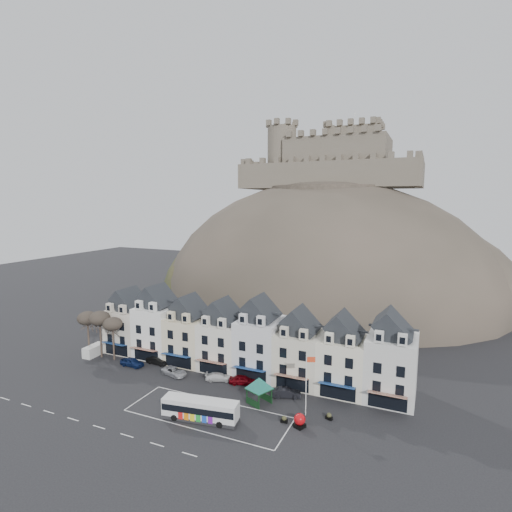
{
  "coord_description": "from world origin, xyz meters",
  "views": [
    {
      "loc": [
        28.13,
        -41.81,
        28.26
      ],
      "look_at": [
        -1.06,
        24.0,
        18.36
      ],
      "focal_mm": 28.0,
      "sensor_mm": 36.0,
      "label": 1
    }
  ],
  "objects_px": {
    "bus_shelter": "(259,383)",
    "car_navy": "(132,362)",
    "red_buoy": "(300,420)",
    "car_silver": "(174,371)",
    "white_van": "(94,350)",
    "bus": "(200,409)",
    "flagpole": "(307,381)",
    "car_white": "(219,377)",
    "car_maroon": "(243,380)",
    "car_charcoal": "(286,393)",
    "car_black": "(157,360)"
  },
  "relations": [
    {
      "from": "bus",
      "to": "flagpole",
      "type": "distance_m",
      "value": 14.35
    },
    {
      "from": "bus_shelter",
      "to": "car_white",
      "type": "xyz_separation_m",
      "value": [
        -8.75,
        4.02,
        -2.36
      ]
    },
    {
      "from": "white_van",
      "to": "red_buoy",
      "type": "bearing_deg",
      "value": -12.58
    },
    {
      "from": "car_white",
      "to": "car_maroon",
      "type": "distance_m",
      "value": 4.05
    },
    {
      "from": "bus",
      "to": "flagpole",
      "type": "relative_size",
      "value": 1.23
    },
    {
      "from": "car_maroon",
      "to": "bus_shelter",
      "type": "bearing_deg",
      "value": -149.64
    },
    {
      "from": "car_white",
      "to": "car_silver",
      "type": "bearing_deg",
      "value": 76.69
    },
    {
      "from": "car_silver",
      "to": "car_charcoal",
      "type": "distance_m",
      "value": 19.32
    },
    {
      "from": "red_buoy",
      "to": "car_silver",
      "type": "bearing_deg",
      "value": 165.08
    },
    {
      "from": "red_buoy",
      "to": "car_white",
      "type": "distance_m",
      "value": 17.48
    },
    {
      "from": "car_silver",
      "to": "car_navy",
      "type": "bearing_deg",
      "value": 103.24
    },
    {
      "from": "bus_shelter",
      "to": "car_charcoal",
      "type": "height_order",
      "value": "bus_shelter"
    },
    {
      "from": "bus",
      "to": "car_white",
      "type": "xyz_separation_m",
      "value": [
        -3.49,
        11.1,
        -0.96
      ]
    },
    {
      "from": "flagpole",
      "to": "car_white",
      "type": "bearing_deg",
      "value": 164.54
    },
    {
      "from": "white_van",
      "to": "car_charcoal",
      "type": "distance_m",
      "value": 37.82
    },
    {
      "from": "flagpole",
      "to": "car_silver",
      "type": "height_order",
      "value": "flagpole"
    },
    {
      "from": "bus",
      "to": "white_van",
      "type": "relative_size",
      "value": 2.42
    },
    {
      "from": "white_van",
      "to": "car_navy",
      "type": "xyz_separation_m",
      "value": [
        9.76,
        -1.03,
        -0.22
      ]
    },
    {
      "from": "car_black",
      "to": "car_charcoal",
      "type": "height_order",
      "value": "car_charcoal"
    },
    {
      "from": "car_navy",
      "to": "car_maroon",
      "type": "bearing_deg",
      "value": -84.9
    },
    {
      "from": "bus_shelter",
      "to": "car_white",
      "type": "bearing_deg",
      "value": 178.62
    },
    {
      "from": "bus",
      "to": "red_buoy",
      "type": "distance_m",
      "value": 12.85
    },
    {
      "from": "car_navy",
      "to": "car_silver",
      "type": "xyz_separation_m",
      "value": [
        8.74,
        0.0,
        -0.1
      ]
    },
    {
      "from": "car_silver",
      "to": "car_white",
      "type": "bearing_deg",
      "value": -67.68
    },
    {
      "from": "car_charcoal",
      "to": "white_van",
      "type": "bearing_deg",
      "value": 68.74
    },
    {
      "from": "car_white",
      "to": "car_charcoal",
      "type": "bearing_deg",
      "value": -116.22
    },
    {
      "from": "car_white",
      "to": "white_van",
      "type": "bearing_deg",
      "value": 68.04
    },
    {
      "from": "bus_shelter",
      "to": "white_van",
      "type": "height_order",
      "value": "bus_shelter"
    },
    {
      "from": "bus",
      "to": "car_charcoal",
      "type": "relative_size",
      "value": 2.45
    },
    {
      "from": "bus_shelter",
      "to": "car_maroon",
      "type": "height_order",
      "value": "bus_shelter"
    },
    {
      "from": "bus_shelter",
      "to": "red_buoy",
      "type": "xyz_separation_m",
      "value": [
        7.05,
        -3.46,
        -2.04
      ]
    },
    {
      "from": "red_buoy",
      "to": "white_van",
      "type": "height_order",
      "value": "white_van"
    },
    {
      "from": "bus_shelter",
      "to": "car_navy",
      "type": "height_order",
      "value": "bus_shelter"
    },
    {
      "from": "bus",
      "to": "car_navy",
      "type": "height_order",
      "value": "bus"
    },
    {
      "from": "red_buoy",
      "to": "car_silver",
      "type": "xyz_separation_m",
      "value": [
        -23.46,
        6.25,
        -0.3
      ]
    },
    {
      "from": "bus_shelter",
      "to": "flagpole",
      "type": "xyz_separation_m",
      "value": [
        7.0,
        -0.34,
        1.81
      ]
    },
    {
      "from": "car_navy",
      "to": "car_maroon",
      "type": "distance_m",
      "value": 20.49
    },
    {
      "from": "flagpole",
      "to": "car_maroon",
      "type": "bearing_deg",
      "value": 158.06
    },
    {
      "from": "red_buoy",
      "to": "car_white",
      "type": "xyz_separation_m",
      "value": [
        -15.8,
        7.47,
        -0.32
      ]
    },
    {
      "from": "car_black",
      "to": "car_silver",
      "type": "height_order",
      "value": "car_black"
    },
    {
      "from": "flagpole",
      "to": "car_navy",
      "type": "bearing_deg",
      "value": 174.43
    },
    {
      "from": "car_navy",
      "to": "red_buoy",
      "type": "bearing_deg",
      "value": -100.32
    },
    {
      "from": "bus",
      "to": "car_charcoal",
      "type": "height_order",
      "value": "bus"
    },
    {
      "from": "bus",
      "to": "car_black",
      "type": "relative_size",
      "value": 2.51
    },
    {
      "from": "white_van",
      "to": "car_navy",
      "type": "distance_m",
      "value": 9.82
    },
    {
      "from": "bus",
      "to": "car_silver",
      "type": "xyz_separation_m",
      "value": [
        -11.15,
        9.87,
        -0.94
      ]
    },
    {
      "from": "car_silver",
      "to": "car_white",
      "type": "relative_size",
      "value": 1.07
    },
    {
      "from": "car_black",
      "to": "car_silver",
      "type": "xyz_separation_m",
      "value": [
        5.28,
        -2.5,
        -0.04
      ]
    },
    {
      "from": "red_buoy",
      "to": "car_navy",
      "type": "height_order",
      "value": "red_buoy"
    },
    {
      "from": "car_maroon",
      "to": "red_buoy",
      "type": "bearing_deg",
      "value": -140.43
    }
  ]
}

